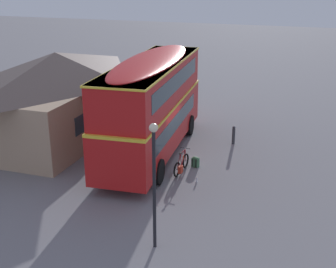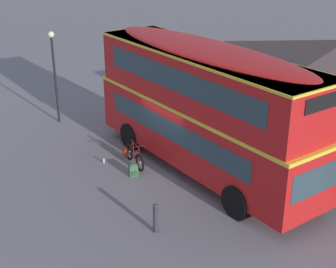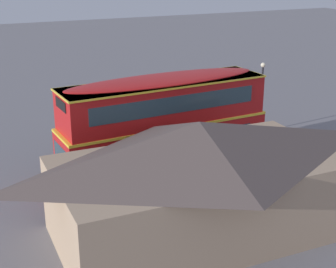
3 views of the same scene
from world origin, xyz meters
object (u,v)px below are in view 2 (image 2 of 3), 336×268
at_px(street_lamp, 54,67).
at_px(water_bottle_clear_plastic, 104,160).
at_px(touring_bicycle, 133,156).
at_px(double_decker_bus, 203,104).
at_px(backpack_on_ground, 133,170).
at_px(kerb_bollard, 156,218).

bearing_deg(street_lamp, water_bottle_clear_plastic, 0.23).
bearing_deg(touring_bicycle, street_lamp, -170.76).
relative_size(touring_bicycle, street_lamp, 0.41).
height_order(double_decker_bus, backpack_on_ground, double_decker_bus).
xyz_separation_m(water_bottle_clear_plastic, street_lamp, (-5.07, -0.02, 2.55)).
xyz_separation_m(double_decker_bus, water_bottle_clear_plastic, (-2.40, -2.94, -2.54)).
bearing_deg(double_decker_bus, touring_bicycle, -129.91).
bearing_deg(street_lamp, kerb_bollard, -3.00).
bearing_deg(backpack_on_ground, touring_bicycle, 153.09).
height_order(double_decker_bus, kerb_bollard, double_decker_bus).
xyz_separation_m(backpack_on_ground, water_bottle_clear_plastic, (-1.54, -0.50, -0.15)).
distance_m(touring_bicycle, backpack_on_ground, 0.93).
distance_m(double_decker_bus, backpack_on_ground, 3.52).
relative_size(street_lamp, kerb_bollard, 4.38).
relative_size(water_bottle_clear_plastic, street_lamp, 0.05).
relative_size(double_decker_bus, backpack_on_ground, 21.06).
distance_m(water_bottle_clear_plastic, kerb_bollard, 5.10).
relative_size(water_bottle_clear_plastic, kerb_bollard, 0.24).
xyz_separation_m(water_bottle_clear_plastic, kerb_bollard, (5.05, -0.55, 0.39)).
relative_size(backpack_on_ground, kerb_bollard, 0.51).
relative_size(touring_bicycle, backpack_on_ground, 3.51).
height_order(street_lamp, kerb_bollard, street_lamp).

